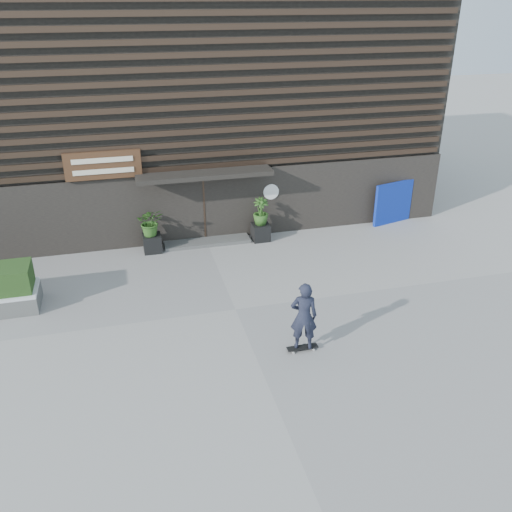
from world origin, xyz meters
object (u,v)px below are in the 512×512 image
object	(u,v)px
planter_pot_left	(152,243)
skateboarder	(304,316)
blue_tarp	(393,203)
planter_pot_right	(261,232)

from	to	relation	value
planter_pot_left	skateboarder	size ratio (longest dim) A/B	0.32
blue_tarp	skateboarder	size ratio (longest dim) A/B	0.91
planter_pot_right	skateboarder	bearing A→B (deg)	-96.13
blue_tarp	planter_pot_right	bearing A→B (deg)	168.46
planter_pot_right	planter_pot_left	bearing A→B (deg)	180.00
blue_tarp	skateboarder	xyz separation A→B (m)	(-5.97, -6.98, 0.18)
planter_pot_left	planter_pot_right	bearing A→B (deg)	0.00
planter_pot_right	skateboarder	xyz separation A→B (m)	(-0.72, -6.68, 0.68)
planter_pot_right	blue_tarp	world-z (taller)	blue_tarp
planter_pot_left	blue_tarp	world-z (taller)	blue_tarp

